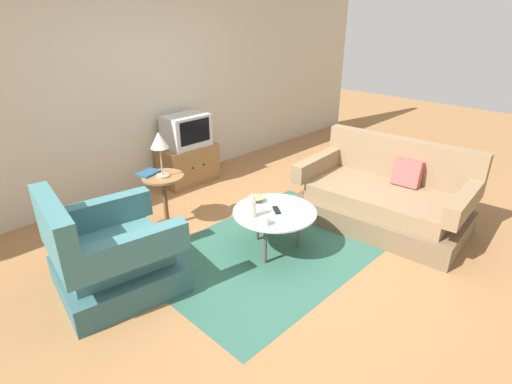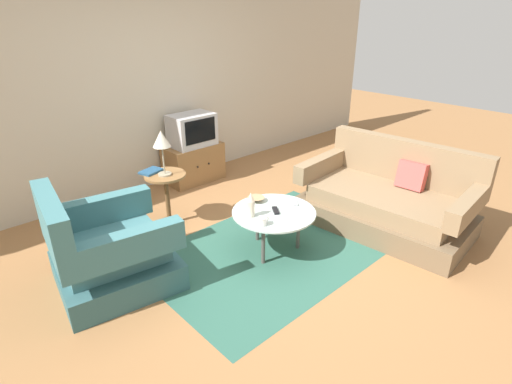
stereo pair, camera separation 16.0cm
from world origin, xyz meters
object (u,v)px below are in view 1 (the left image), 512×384
object	(u,v)px
book	(148,173)
couch	(384,199)
vase	(252,205)
bowl	(256,199)
side_table	(164,190)
tv_stand	(188,164)
tv_remote_dark	(276,210)
mug	(265,221)
coffee_table	(275,214)
television	(186,131)
tv_remote_silver	(294,201)
armchair	(109,257)
table_lamp	(159,143)

from	to	relation	value
book	couch	bearing A→B (deg)	-59.75
vase	bowl	xyz separation A→B (m)	(0.25, 0.20, -0.09)
book	side_table	bearing A→B (deg)	-76.60
tv_stand	tv_remote_dark	world-z (taller)	tv_stand
vase	mug	distance (m)	0.21
coffee_table	book	bearing A→B (deg)	112.18
couch	mug	bearing A→B (deg)	72.07
tv_stand	mug	size ratio (longest dim) A/B	6.32
bowl	book	bearing A→B (deg)	118.34
book	television	bearing A→B (deg)	18.97
coffee_table	television	size ratio (longest dim) A/B	1.39
couch	book	distance (m)	2.58
tv_remote_silver	armchair	bearing A→B (deg)	107.68
tv_remote_dark	table_lamp	bearing A→B (deg)	-122.64
armchair	bowl	xyz separation A→B (m)	(1.44, -0.30, 0.14)
tv_remote_dark	mug	bearing A→B (deg)	-33.54
armchair	tv_remote_silver	distance (m)	1.79
tv_stand	vase	xyz separation A→B (m)	(-0.70, -1.94, 0.29)
couch	coffee_table	world-z (taller)	couch
armchair	book	size ratio (longest dim) A/B	4.10
mug	book	distance (m)	1.48
armchair	coffee_table	xyz separation A→B (m)	(1.42, -0.57, 0.08)
couch	tv_stand	xyz separation A→B (m)	(-0.80, 2.50, -0.03)
table_lamp	tv_remote_silver	world-z (taller)	table_lamp
vase	mug	world-z (taller)	vase
armchair	television	bearing A→B (deg)	136.31
bowl	television	bearing A→B (deg)	75.53
tv_remote_dark	tv_remote_silver	world-z (taller)	same
bowl	tv_remote_silver	size ratio (longest dim) A/B	1.09
vase	tv_remote_silver	distance (m)	0.52
bowl	tv_remote_dark	size ratio (longest dim) A/B	1.17
bowl	coffee_table	bearing A→B (deg)	-95.27
television	tv_remote_dark	size ratio (longest dim) A/B	3.94
mug	armchair	bearing A→B (deg)	148.83
armchair	couch	bearing A→B (deg)	77.81
tv_remote_silver	book	distance (m)	1.57
book	table_lamp	bearing A→B (deg)	-84.29
armchair	side_table	world-z (taller)	armchair
coffee_table	tv_remote_dark	size ratio (longest dim) A/B	5.48
table_lamp	vase	world-z (taller)	table_lamp
side_table	bowl	world-z (taller)	side_table
armchair	television	world-z (taller)	television
tv_stand	coffee_table	bearing A→B (deg)	-103.12
mug	tv_remote_dark	distance (m)	0.30
television	book	size ratio (longest dim) A/B	2.21
tv_stand	television	xyz separation A→B (m)	(-0.00, -0.02, 0.47)
vase	television	bearing A→B (deg)	70.03
side_table	tv_stand	world-z (taller)	side_table
armchair	vase	distance (m)	1.31
couch	tv_remote_silver	xyz separation A→B (m)	(-1.00, 0.47, 0.15)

